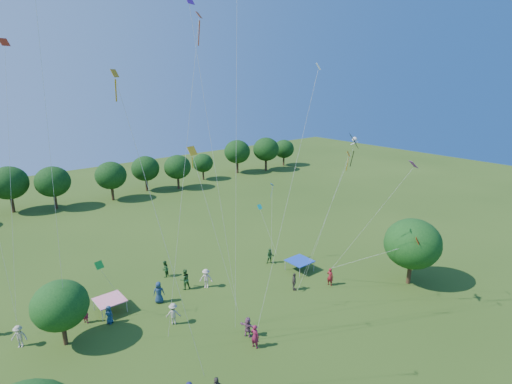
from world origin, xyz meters
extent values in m
cylinder|color=#422B19|center=(-11.53, 21.62, 0.76)|extent=(0.31, 0.31, 1.53)
ellipsoid|color=#174815|center=(-11.53, 21.62, 3.18)|extent=(3.88, 3.88, 3.50)
cylinder|color=#422B19|center=(15.63, 10.52, 0.92)|extent=(0.38, 0.38, 1.83)
ellipsoid|color=#174815|center=(15.63, 10.52, 3.99)|extent=(5.07, 5.07, 4.57)
cylinder|color=#422B19|center=(-8.83, 57.29, 1.07)|extent=(0.44, 0.44, 2.14)
ellipsoid|color=#123810|center=(-8.83, 57.29, 4.33)|extent=(5.14, 5.14, 4.63)
cylinder|color=#422B19|center=(-3.73, 55.12, 1.01)|extent=(0.42, 0.42, 2.03)
ellipsoid|color=#123810|center=(-3.73, 55.12, 4.09)|extent=(4.86, 4.86, 4.37)
cylinder|color=#422B19|center=(4.25, 54.00, 0.98)|extent=(0.40, 0.40, 1.96)
ellipsoid|color=#123810|center=(4.25, 54.00, 3.96)|extent=(4.71, 4.71, 4.24)
cylinder|color=#422B19|center=(10.62, 55.53, 0.96)|extent=(0.39, 0.39, 1.91)
ellipsoid|color=#123810|center=(10.62, 55.53, 3.87)|extent=(4.59, 4.59, 4.13)
cylinder|color=#422B19|center=(15.42, 53.36, 0.94)|extent=(0.39, 0.39, 1.89)
ellipsoid|color=#123810|center=(15.42, 53.36, 3.82)|extent=(4.54, 4.54, 4.08)
cylinder|color=#422B19|center=(22.08, 55.90, 0.79)|extent=(0.33, 0.33, 1.58)
ellipsoid|color=#123810|center=(22.08, 55.90, 3.20)|extent=(3.80, 3.80, 3.42)
cylinder|color=#422B19|center=(30.27, 56.13, 1.07)|extent=(0.44, 0.44, 2.13)
ellipsoid|color=#123810|center=(30.27, 56.13, 4.31)|extent=(5.12, 5.12, 4.61)
cylinder|color=#422B19|center=(36.10, 54.14, 1.09)|extent=(0.45, 0.45, 2.18)
ellipsoid|color=#123810|center=(36.10, 54.14, 4.41)|extent=(5.24, 5.24, 4.72)
cylinder|color=#422B19|center=(42.14, 55.19, 0.91)|extent=(0.37, 0.37, 1.81)
ellipsoid|color=#123810|center=(42.14, 55.19, 3.66)|extent=(4.35, 4.35, 3.91)
cube|color=#EE1C47|center=(-7.47, 23.71, 1.05)|extent=(2.20, 2.20, 0.08)
cylinder|color=#999999|center=(-8.47, 22.71, 0.55)|extent=(0.05, 0.05, 1.10)
cylinder|color=#999999|center=(-6.47, 22.71, 0.55)|extent=(0.05, 0.05, 1.10)
cylinder|color=#999999|center=(-8.47, 24.71, 0.55)|extent=(0.05, 0.05, 1.10)
cylinder|color=#999999|center=(-6.47, 24.71, 0.55)|extent=(0.05, 0.05, 1.10)
cube|color=#1B41B1|center=(9.64, 18.81, 1.05)|extent=(2.20, 2.20, 0.08)
cylinder|color=#999999|center=(8.64, 17.81, 0.55)|extent=(0.05, 0.05, 1.10)
cylinder|color=#999999|center=(10.64, 17.81, 0.55)|extent=(0.05, 0.05, 1.10)
cylinder|color=#999999|center=(8.64, 19.81, 0.55)|extent=(0.05, 0.05, 1.10)
cylinder|color=#999999|center=(10.64, 19.81, 0.55)|extent=(0.05, 0.05, 1.10)
imported|color=navy|center=(-3.78, 22.36, 0.96)|extent=(1.07, 0.92, 1.91)
imported|color=maroon|center=(9.70, 14.97, 0.86)|extent=(0.55, 0.72, 1.72)
imported|color=#316129|center=(-0.92, 22.95, 0.96)|extent=(1.01, 0.64, 1.92)
imported|color=beige|center=(0.67, 21.90, 0.92)|extent=(1.24, 1.23, 1.85)
imported|color=#884F6E|center=(-0.85, 13.92, 0.78)|extent=(1.10, 1.54, 1.56)
imported|color=maroon|center=(-1.25, 12.60, 0.91)|extent=(0.60, 0.77, 1.81)
imported|color=#204C20|center=(-1.24, 26.19, 0.82)|extent=(0.91, 0.84, 1.64)
imported|color=#AEA38B|center=(-14.10, 23.36, 0.86)|extent=(1.20, 1.06, 1.71)
imported|color=#423B34|center=(6.52, 16.46, 0.83)|extent=(0.93, 1.05, 1.66)
imported|color=navy|center=(-8.14, 22.12, 0.75)|extent=(0.74, 0.83, 1.49)
imported|color=maroon|center=(-9.55, 23.36, 0.76)|extent=(0.61, 0.68, 1.52)
imported|color=#234C20|center=(8.43, 21.82, 0.81)|extent=(0.89, 0.85, 1.63)
imported|color=#A59E84|center=(-4.34, 18.81, 0.89)|extent=(1.26, 1.08, 1.78)
cube|color=black|center=(6.38, 10.94, 14.25)|extent=(1.23, 1.21, 0.96)
cube|color=black|center=(6.38, 10.99, 12.95)|extent=(0.07, 0.27, 1.18)
sphere|color=white|center=(6.38, 10.88, 14.35)|extent=(0.35, 0.35, 0.35)
cylinder|color=white|center=(6.38, 10.88, 14.07)|extent=(0.25, 0.49, 0.32)
cylinder|color=white|center=(6.38, 10.88, 14.07)|extent=(0.25, 0.49, 0.32)
cylinder|color=beige|center=(5.68, 12.75, 7.54)|extent=(1.44, 3.65, 12.49)
cylinder|color=beige|center=(-1.78, 13.83, 14.12)|extent=(0.57, 0.10, 25.64)
cube|color=#C5400B|center=(-3.80, 14.41, 21.87)|extent=(0.52, 0.49, 0.35)
cube|color=#C5400B|center=(-3.80, 14.46, 20.92)|extent=(0.09, 0.30, 1.33)
cylinder|color=beige|center=(-5.01, 15.21, 11.49)|extent=(2.46, 1.63, 20.39)
cube|color=orange|center=(8.42, 12.84, 12.78)|extent=(0.53, 0.43, 0.43)
cube|color=orange|center=(8.42, 12.89, 11.94)|extent=(0.13, 0.25, 1.06)
cylinder|color=beige|center=(7.89, 14.37, 6.94)|extent=(1.10, 3.08, 11.29)
cube|color=#F9A916|center=(-2.80, 17.47, 13.69)|extent=(0.74, 0.51, 0.58)
cube|color=#F9A916|center=(-2.80, 17.52, 12.85)|extent=(0.15, 0.19, 0.82)
cylinder|color=beige|center=(-1.70, 16.45, 7.35)|extent=(2.21, 2.06, 12.11)
cube|color=#1A9328|center=(-8.35, 22.41, 4.95)|extent=(0.68, 0.48, 0.53)
cylinder|color=beige|center=(-7.56, 22.88, 3.00)|extent=(1.59, 0.97, 3.41)
cylinder|color=beige|center=(-11.26, 19.78, 11.94)|extent=(0.24, 3.40, 21.29)
cube|color=#791684|center=(10.89, 8.75, 12.29)|extent=(0.81, 0.87, 0.51)
cylinder|color=beige|center=(10.68, 12.08, 6.65)|extent=(0.44, 6.68, 10.70)
cube|color=silver|center=(2.68, 11.23, 19.17)|extent=(0.50, 0.53, 0.40)
cylinder|color=beige|center=(0.83, 11.94, 10.14)|extent=(3.73, 1.44, 17.68)
cube|color=#0BB2A0|center=(7.72, 22.68, 6.10)|extent=(0.53, 0.35, 0.42)
cylinder|color=beige|center=(8.08, 21.76, 3.59)|extent=(0.74, 1.87, 4.59)
cube|color=red|center=(-11.58, 26.01, 20.76)|extent=(0.69, 0.57, 0.51)
cylinder|color=beige|center=(-12.76, 25.44, 10.90)|extent=(2.38, 1.16, 19.21)
cube|color=#FF280D|center=(13.81, 9.20, 5.21)|extent=(0.63, 0.52, 0.49)
cube|color=#FF280D|center=(13.81, 9.25, 4.51)|extent=(0.10, 0.17, 0.68)
cylinder|color=beige|center=(12.10, 12.33, 3.14)|extent=(3.43, 6.28, 3.69)
cube|color=orange|center=(-10.05, 11.31, 18.71)|extent=(0.41, 0.36, 0.34)
cube|color=orange|center=(-10.05, 11.36, 18.00)|extent=(0.10, 0.22, 0.95)
cylinder|color=beige|center=(-8.20, 11.26, 9.93)|extent=(3.70, 0.10, 17.26)
cube|color=#124BB8|center=(8.68, 21.94, 8.38)|extent=(0.28, 0.37, 0.26)
cube|color=#124BB8|center=(8.68, 21.99, 7.58)|extent=(0.21, 0.24, 1.13)
cylinder|color=beige|center=(8.39, 21.63, 4.77)|extent=(0.59, 0.65, 6.94)
cylinder|color=beige|center=(-1.81, 16.11, 12.05)|extent=(2.22, 1.52, 21.51)
camera|label=1|loc=(-16.73, -6.07, 18.57)|focal=28.00mm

